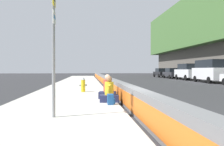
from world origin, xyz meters
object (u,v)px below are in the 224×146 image
Objects in this scene: fire_hydrant at (83,84)px; seated_person_middle at (108,91)px; seated_person_foreground at (109,94)px; backpack at (111,99)px; parked_car_midline at (187,72)px; route_sign_post at (54,44)px; parked_car_fourth at (210,71)px; parked_car_far at (172,73)px; parked_car_farther at (161,73)px.

seated_person_middle is at bearing -158.89° from fire_hydrant.
seated_person_foreground is 2.67× the size of backpack.
fire_hydrant reaches higher than backpack.
fire_hydrant is 0.18× the size of parked_car_midline.
route_sign_post reaches higher than seated_person_middle.
seated_person_foreground is 1.17m from seated_person_middle.
seated_person_middle is 2.79× the size of backpack.
parked_car_midline is at bearing -2.42° from parked_car_fourth.
backpack is (2.10, -1.82, -1.88)m from route_sign_post.
fire_hydrant is (7.14, -0.67, -1.62)m from route_sign_post.
parked_car_midline is (23.95, -14.92, -1.03)m from route_sign_post.
parked_car_far is (11.99, -0.17, -0.49)m from parked_car_fourth.
seated_person_middle is 0.22× the size of parked_car_fourth.
parked_car_farther is (32.61, -13.08, 0.39)m from seated_person_foreground.
fire_hydrant is 4.43m from seated_person_foreground.
fire_hydrant is 31.71m from parked_car_farther.
parked_car_midline is at bearing -30.93° from backpack.
route_sign_post reaches higher than backpack.
parked_car_fourth reaches higher than fire_hydrant.
seated_person_middle is at bearing -1.86° from seated_person_foreground.
seated_person_foreground is at bearing -0.78° from backpack.
parked_car_farther is (33.37, -13.09, 0.53)m from backpack.
route_sign_post reaches higher than parked_car_midline.
fire_hydrant is at bearing 139.73° from parked_car_midline.
parked_car_fourth reaches higher than seated_person_foreground.
route_sign_post is 3.82m from seated_person_foreground.
parked_car_farther is (11.52, 0.01, -0.32)m from parked_car_midline.
backpack is at bearing 154.67° from parked_car_far.
parked_car_midline is at bearing -179.96° from parked_car_farther.
seated_person_middle is 0.25× the size of parked_car_farther.
parked_car_midline reaches higher than parked_car_farther.
parked_car_far is at bearing -26.90° from seated_person_middle.
parked_car_midline reaches higher than fire_hydrant.
route_sign_post is 4.77m from seated_person_middle.
parked_car_midline is at bearing -40.27° from fire_hydrant.
seated_person_foreground is at bearing 178.14° from seated_person_middle.
route_sign_post is at bearing 147.32° from seated_person_foreground.
parked_car_midline reaches higher than seated_person_foreground.
seated_person_foreground is at bearing 158.15° from parked_car_farther.
parked_car_fourth is (13.54, -12.78, 0.86)m from seated_person_middle.
seated_person_foreground is 0.21× the size of parked_car_fourth.
fire_hydrant is at bearing 153.32° from parked_car_farther.
backpack is (-5.04, -1.15, -0.25)m from fire_hydrant.
parked_car_midline is at bearing -33.23° from seated_person_middle.
seated_person_foreground is 0.24× the size of parked_car_far.
parked_car_farther is (31.44, -13.04, 0.37)m from seated_person_middle.
parked_car_farther is at bearing -0.83° from parked_car_fourth.
fire_hydrant is 2.20× the size of backpack.
parked_car_midline is at bearing -31.82° from seated_person_foreground.
parked_car_fourth reaches higher than parked_car_midline.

